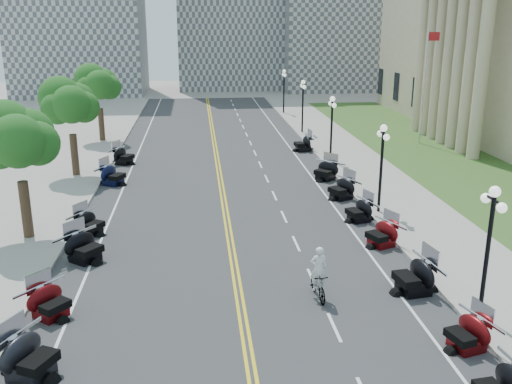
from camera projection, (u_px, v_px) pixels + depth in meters
name	position (u px, v px, depth m)	size (l,w,h in m)	color
ground	(231.00, 246.00, 27.63)	(160.00, 160.00, 0.00)	gray
road	(222.00, 188.00, 37.15)	(16.00, 90.00, 0.01)	#333335
centerline_yellow_a	(220.00, 188.00, 37.14)	(0.12, 90.00, 0.00)	yellow
centerline_yellow_b	(224.00, 188.00, 37.16)	(0.12, 90.00, 0.00)	yellow
edge_line_north	(318.00, 185.00, 37.78)	(0.12, 90.00, 0.00)	white
edge_line_south	(122.00, 191.00, 36.52)	(0.12, 90.00, 0.00)	white
lane_dash_4	(334.00, 327.00, 20.33)	(0.12, 2.00, 0.00)	white
lane_dash_5	(312.00, 279.00, 24.13)	(0.12, 2.00, 0.00)	white
lane_dash_6	(296.00, 243.00, 27.94)	(0.12, 2.00, 0.00)	white
lane_dash_7	(284.00, 217.00, 31.75)	(0.12, 2.00, 0.00)	white
lane_dash_8	(274.00, 196.00, 35.56)	(0.12, 2.00, 0.00)	white
lane_dash_9	(267.00, 179.00, 39.37)	(0.12, 2.00, 0.00)	white
lane_dash_10	(260.00, 165.00, 43.18)	(0.12, 2.00, 0.00)	white
lane_dash_11	(255.00, 153.00, 46.99)	(0.12, 2.00, 0.00)	white
lane_dash_12	(250.00, 143.00, 50.79)	(0.12, 2.00, 0.00)	white
lane_dash_13	(246.00, 134.00, 54.60)	(0.12, 2.00, 0.00)	white
lane_dash_14	(243.00, 127.00, 58.41)	(0.12, 2.00, 0.00)	white
lane_dash_15	(240.00, 120.00, 62.22)	(0.12, 2.00, 0.00)	white
lane_dash_16	(237.00, 115.00, 66.03)	(0.12, 2.00, 0.00)	white
lane_dash_17	(235.00, 109.00, 69.84)	(0.12, 2.00, 0.00)	white
lane_dash_18	(233.00, 105.00, 73.64)	(0.12, 2.00, 0.00)	white
lane_dash_19	(231.00, 101.00, 77.45)	(0.12, 2.00, 0.00)	white
sidewalk_north	(378.00, 183.00, 38.17)	(5.00, 90.00, 0.15)	#9E9991
sidewalk_south	(56.00, 192.00, 36.09)	(5.00, 90.00, 0.15)	#9E9991
lawn	(432.00, 154.00, 46.48)	(9.00, 60.00, 0.10)	#356023
distant_block_a	(77.00, 2.00, 81.12)	(18.00, 14.00, 26.00)	gray
distant_block_c	(346.00, 17.00, 88.50)	(20.00, 14.00, 22.00)	gray
street_lamp_1	(487.00, 254.00, 20.11)	(0.50, 1.20, 4.90)	black
street_lamp_2	(381.00, 169.00, 31.54)	(0.50, 1.20, 4.90)	black
street_lamp_3	(331.00, 130.00, 42.96)	(0.50, 1.20, 4.90)	black
street_lamp_4	(303.00, 107.00, 54.39)	(0.50, 1.20, 4.90)	black
street_lamp_5	(284.00, 91.00, 65.81)	(0.50, 1.20, 4.90)	black
flagpole	(424.00, 87.00, 48.91)	(1.10, 0.20, 10.00)	silver
tree_2	(18.00, 146.00, 27.17)	(4.80, 4.80, 9.20)	#235619
tree_3	(70.00, 109.00, 38.60)	(4.80, 4.80, 9.20)	#235619
tree_4	(99.00, 89.00, 50.02)	(4.80, 4.80, 9.20)	#235619
motorcycle_n_3	(468.00, 332.00, 18.83)	(1.85, 1.85, 1.29)	#590A0C
motorcycle_n_4	(414.00, 275.00, 22.73)	(2.21, 2.21, 1.55)	black
motorcycle_n_5	(382.00, 233.00, 27.48)	(1.95, 1.95, 1.37)	#590A0C
motorcycle_n_6	(359.00, 209.00, 30.90)	(1.90, 1.90, 1.33)	black
motorcycle_n_7	(342.00, 188.00, 34.77)	(2.05, 2.05, 1.43)	black
motorcycle_n_8	(326.00, 170.00, 38.90)	(2.07, 2.07, 1.45)	black
motorcycle_n_10	(303.00, 143.00, 47.48)	(2.06, 2.06, 1.45)	black
motorcycle_s_3	(29.00, 355.00, 17.31)	(2.18, 2.18, 1.53)	black
motorcycle_s_4	(50.00, 301.00, 20.85)	(1.92, 1.92, 1.34)	#590A0C
motorcycle_s_5	(84.00, 246.00, 25.72)	(2.14, 2.14, 1.50)	black
motorcycle_s_6	(89.00, 222.00, 28.98)	(1.88, 1.88, 1.31)	black
motorcycle_s_8	(113.00, 174.00, 37.72)	(2.11, 2.11, 1.48)	black
motorcycle_s_9	(123.00, 155.00, 43.16)	(2.04, 2.04, 1.43)	black
bicycle	(318.00, 285.00, 22.31)	(0.53, 1.87, 1.12)	#A51414
cyclist_rider	(319.00, 250.00, 21.88)	(0.67, 0.44, 1.83)	white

